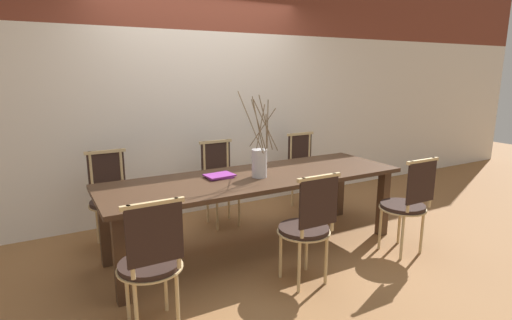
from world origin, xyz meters
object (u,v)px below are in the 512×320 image
(dining_table, at_px, (256,184))
(chair_near_center, at_px, (408,202))
(chair_far_center, at_px, (305,168))
(book_stack, at_px, (220,176))
(vase_centerpiece, at_px, (259,161))

(dining_table, xyz_separation_m, chair_near_center, (1.17, -0.77, -0.14))
(chair_far_center, distance_m, book_stack, 1.62)
(chair_far_center, bearing_deg, chair_near_center, 91.09)
(chair_far_center, height_order, vase_centerpiece, vase_centerpiece)
(dining_table, relative_size, chair_near_center, 3.06)
(dining_table, bearing_deg, book_stack, 161.72)
(dining_table, distance_m, chair_near_center, 1.41)
(chair_far_center, height_order, book_stack, chair_far_center)
(book_stack, bearing_deg, chair_far_center, 24.50)
(chair_near_center, height_order, book_stack, chair_near_center)
(book_stack, bearing_deg, vase_centerpiece, -26.13)
(vase_centerpiece, bearing_deg, dining_table, 95.65)
(dining_table, relative_size, vase_centerpiece, 3.63)
(dining_table, xyz_separation_m, vase_centerpiece, (0.01, -0.05, 0.23))
(chair_near_center, height_order, chair_far_center, same)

